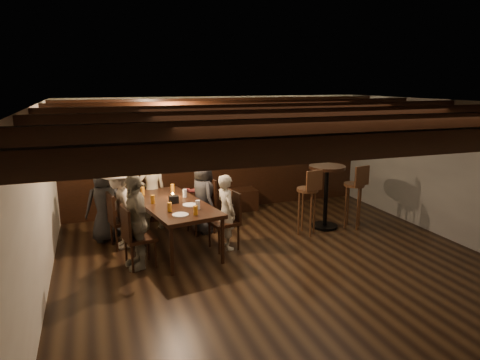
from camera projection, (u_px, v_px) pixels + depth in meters
name	position (u px, v px, depth m)	size (l,w,h in m)	color
room	(225.00, 172.00, 7.87)	(7.00, 7.00, 7.00)	black
dining_table	(173.00, 206.00, 6.97)	(1.30, 2.21, 0.78)	black
chair_left_near	(123.00, 230.00, 7.10)	(0.50, 0.50, 0.93)	black
chair_left_far	(139.00, 248.00, 6.34)	(0.50, 0.50, 0.93)	black
chair_right_near	(202.00, 216.00, 7.80)	(0.53, 0.53, 0.99)	black
chair_right_far	(225.00, 231.00, 7.04)	(0.51, 0.51, 0.95)	black
person_bench_left	(104.00, 204.00, 7.31)	(0.64, 0.41, 1.30)	#232426
person_bench_centre	(152.00, 192.00, 7.86)	(0.52, 0.34, 1.43)	gray
person_bench_right	(200.00, 191.00, 8.19)	(0.62, 0.49, 1.29)	maroon
person_left_near	(120.00, 207.00, 6.99)	(0.90, 0.52, 1.40)	#B5A999
person_left_far	(136.00, 221.00, 6.23)	(0.83, 0.35, 1.42)	gray
person_right_near	(203.00, 197.00, 7.73)	(0.65, 0.43, 1.34)	#2B2B2D
person_right_far	(226.00, 212.00, 6.98)	(0.45, 0.30, 1.24)	#B6B09A
pint_a	(143.00, 191.00, 7.40)	(0.07, 0.07, 0.14)	#BF7219
pint_b	(173.00, 188.00, 7.61)	(0.07, 0.07, 0.14)	#BF7219
pint_c	(153.00, 199.00, 6.88)	(0.07, 0.07, 0.14)	#BF7219
pint_d	(185.00, 193.00, 7.26)	(0.07, 0.07, 0.14)	silver
pint_e	(170.00, 207.00, 6.46)	(0.07, 0.07, 0.14)	#BF7219
pint_f	(198.00, 205.00, 6.58)	(0.07, 0.07, 0.14)	silver
pint_g	(195.00, 210.00, 6.29)	(0.07, 0.07, 0.14)	#BF7219
plate_near	(180.00, 215.00, 6.29)	(0.24, 0.24, 0.01)	white
plate_far	(190.00, 205.00, 6.79)	(0.24, 0.24, 0.01)	white
condiment_caddy	(174.00, 200.00, 6.90)	(0.15, 0.10, 0.12)	black
candle	(173.00, 196.00, 7.27)	(0.05, 0.05, 0.05)	beige
high_top_table	(326.00, 187.00, 7.94)	(0.67, 0.67, 1.19)	black
bar_stool_left	(307.00, 210.00, 7.66)	(0.39, 0.41, 1.21)	#382312
bar_stool_right	(353.00, 204.00, 8.03)	(0.39, 0.42, 1.21)	#382312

